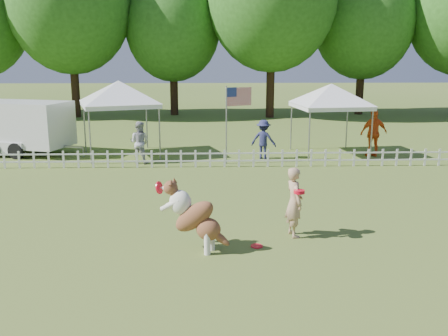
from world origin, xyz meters
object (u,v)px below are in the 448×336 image
Objects in this scene: handler at (294,202)px; canopy_tent_right at (330,120)px; spectator_a at (140,142)px; cargo_trailer at (20,127)px; canopy_tent_left at (120,119)px; spectator_b at (264,139)px; dog at (195,217)px; spectator_c at (374,133)px; flag_pole at (226,125)px; frisbee_on_turf at (257,246)px.

handler is 9.39m from canopy_tent_right.
cargo_trailer is at bearing -2.95° from spectator_a.
canopy_tent_left is 1.92× the size of spectator_b.
dog is 11.25m from spectator_c.
spectator_a reaches higher than spectator_b.
flag_pole reaches higher than spectator_c.
canopy_tent_right is 1.70m from spectator_c.
dog is 10.19m from canopy_tent_left.
spectator_b is (9.36, -1.28, -0.31)m from cargo_trailer.
handler is at bearing -105.47° from flag_pole.
canopy_tent_left is (-3.09, 9.68, 0.69)m from dog.
spectator_a is at bearing -4.55° from cargo_trailer.
flag_pole is (7.95, -2.13, 0.33)m from cargo_trailer.
spectator_a is (-7.12, -1.44, -0.58)m from canopy_tent_right.
spectator_b is at bearing 96.58° from dog.
spectator_c reaches higher than spectator_a.
spectator_a is at bearing -75.78° from canopy_tent_left.
spectator_b is at bearing 6.61° from flag_pole.
spectator_b reaches higher than frisbee_on_turf.
dog is 1.41m from frisbee_on_turf.
spectator_c is (9.60, -0.50, -0.49)m from canopy_tent_left.
flag_pole reaches higher than handler.
handler reaches higher than dog.
handler is 9.53m from spectator_c.
handler is at bearing -77.75° from canopy_tent_left.
frisbee_on_turf is 0.13× the size of spectator_c.
canopy_tent_right is (3.70, 9.52, 1.32)m from frisbee_on_turf.
flag_pole reaches higher than frisbee_on_turf.
handler is 0.32× the size of cargo_trailer.
canopy_tent_left is (-4.32, 9.53, 1.38)m from frisbee_on_turf.
canopy_tent_left reaches higher than handler.
spectator_b is at bearing -13.78° from handler.
canopy_tent_left is 5.49m from spectator_b.
canopy_tent_right is 1.47× the size of spectator_c.
canopy_tent_right is (2.86, 8.93, 0.58)m from handler.
flag_pole reaches higher than cargo_trailer.
spectator_a is at bearing -175.17° from canopy_tent_right.
spectator_b reaches higher than dog.
spectator_c is at bearing -155.14° from spectator_a.
cargo_trailer is at bearing 155.25° from canopy_tent_left.
canopy_tent_right is at bearing -17.80° from canopy_tent_left.
spectator_c reaches higher than dog.
dog is 5.72× the size of frisbee_on_turf.
flag_pole is (-1.18, 7.29, 0.62)m from handler.
spectator_b is at bearing -6.03° from spectator_c.
spectator_c is at bearing 75.74° from dog.
frisbee_on_turf is at bearing 113.28° from handler.
cargo_trailer is at bearing 12.52° from spectator_b.
spectator_c is (13.56, -0.99, -0.13)m from cargo_trailer.
dog is 12.38m from cargo_trailer.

